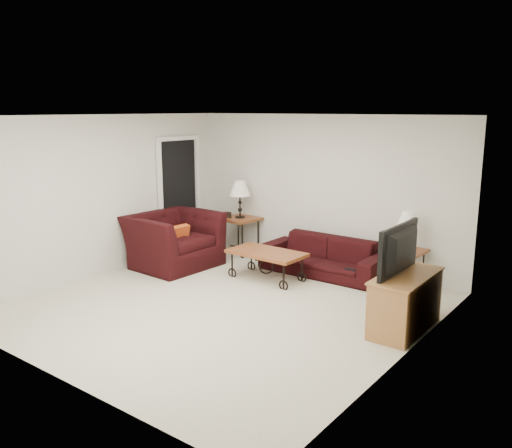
% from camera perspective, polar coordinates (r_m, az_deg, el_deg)
% --- Properties ---
extents(ground, '(5.00, 5.00, 0.00)m').
position_cam_1_polar(ground, '(7.32, -3.34, -8.61)').
color(ground, beige).
rests_on(ground, ground).
extents(wall_back, '(5.00, 0.02, 2.50)m').
position_cam_1_polar(wall_back, '(8.99, 6.94, 3.49)').
color(wall_back, silver).
rests_on(wall_back, ground).
extents(wall_front, '(5.00, 0.02, 2.50)m').
position_cam_1_polar(wall_front, '(5.38, -21.06, -3.13)').
color(wall_front, silver).
rests_on(wall_front, ground).
extents(wall_left, '(0.02, 5.00, 2.50)m').
position_cam_1_polar(wall_left, '(8.79, -15.99, 2.90)').
color(wall_left, silver).
rests_on(wall_left, ground).
extents(wall_right, '(0.02, 5.00, 2.50)m').
position_cam_1_polar(wall_right, '(5.71, 15.99, -1.92)').
color(wall_right, silver).
rests_on(wall_right, ground).
extents(ceiling, '(5.00, 5.00, 0.00)m').
position_cam_1_polar(ceiling, '(6.84, -3.61, 11.36)').
color(ceiling, white).
rests_on(ceiling, wall_back).
extents(doorway, '(0.08, 0.94, 2.04)m').
position_cam_1_polar(doorway, '(9.86, -8.16, 2.87)').
color(doorway, black).
rests_on(doorway, ground).
extents(sofa, '(2.01, 0.79, 0.59)m').
position_cam_1_polar(sofa, '(8.62, 7.12, -3.40)').
color(sofa, black).
rests_on(sofa, ground).
extents(side_table_left, '(0.68, 0.68, 0.67)m').
position_cam_1_polar(side_table_left, '(9.76, -1.69, -1.23)').
color(side_table_left, brown).
rests_on(side_table_left, ground).
extents(side_table_right, '(0.55, 0.55, 0.57)m').
position_cam_1_polar(side_table_right, '(8.25, 15.50, -4.54)').
color(side_table_right, brown).
rests_on(side_table_right, ground).
extents(lamp_left, '(0.42, 0.42, 0.67)m').
position_cam_1_polar(lamp_left, '(9.62, -1.71, 2.63)').
color(lamp_left, black).
rests_on(lamp_left, side_table_left).
extents(lamp_right, '(0.34, 0.34, 0.57)m').
position_cam_1_polar(lamp_right, '(8.11, 15.72, -0.69)').
color(lamp_right, black).
rests_on(lamp_right, side_table_right).
extents(photo_frame_left, '(0.13, 0.02, 0.11)m').
position_cam_1_polar(photo_frame_left, '(9.65, -2.95, 0.98)').
color(photo_frame_left, black).
rests_on(photo_frame_left, side_table_left).
extents(photo_frame_right, '(0.11, 0.05, 0.09)m').
position_cam_1_polar(photo_frame_right, '(7.98, 16.23, -2.68)').
color(photo_frame_right, black).
rests_on(photo_frame_right, side_table_right).
extents(coffee_table, '(1.19, 0.66, 0.44)m').
position_cam_1_polar(coffee_table, '(8.33, 1.12, -4.38)').
color(coffee_table, brown).
rests_on(coffee_table, ground).
extents(armchair, '(1.25, 1.41, 0.89)m').
position_cam_1_polar(armchair, '(9.05, -8.70, -1.71)').
color(armchair, black).
rests_on(armchair, ground).
extents(throw_pillow, '(0.12, 0.41, 0.40)m').
position_cam_1_polar(throw_pillow, '(8.90, -8.27, -1.44)').
color(throw_pillow, '#BE4118').
rests_on(throw_pillow, armchair).
extents(tv_stand, '(0.48, 1.14, 0.68)m').
position_cam_1_polar(tv_stand, '(6.68, 15.53, -7.99)').
color(tv_stand, '#A3663C').
rests_on(tv_stand, ground).
extents(television, '(0.13, 1.02, 0.59)m').
position_cam_1_polar(television, '(6.50, 15.68, -2.68)').
color(television, black).
rests_on(television, tv_stand).
extents(backpack, '(0.37, 0.30, 0.45)m').
position_cam_1_polar(backpack, '(8.25, 10.50, -4.74)').
color(backpack, black).
rests_on(backpack, ground).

